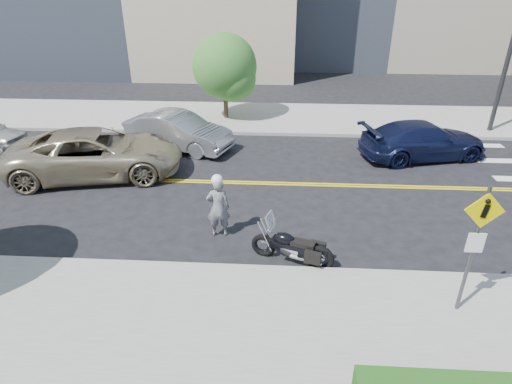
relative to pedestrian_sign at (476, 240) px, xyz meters
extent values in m
plane|color=black|center=(-4.20, 6.31, -1.96)|extent=(120.00, 120.00, 0.00)
cube|color=#9E9B91|center=(-4.20, -1.19, -1.89)|extent=(60.00, 5.00, 0.15)
cube|color=#9E9B91|center=(-4.20, 13.81, -1.89)|extent=(60.00, 5.00, 0.15)
cylinder|color=black|center=(5.80, 12.31, 1.69)|extent=(0.20, 0.20, 7.00)
cylinder|color=#4C4C51|center=(0.00, 0.01, -0.31)|extent=(0.08, 0.08, 3.00)
cube|color=#F9D800|center=(0.00, -0.02, 0.69)|extent=(0.78, 0.03, 0.78)
cube|color=white|center=(0.00, -0.02, -0.06)|extent=(0.35, 0.03, 0.45)
imported|color=#B6B5BB|center=(-5.66, 2.88, -1.06)|extent=(0.71, 0.51, 1.80)
sphere|color=white|center=(-5.66, 2.88, -0.21)|extent=(0.32, 0.32, 0.32)
imported|color=tan|center=(-10.68, 6.68, -1.11)|extent=(6.60, 4.02, 1.71)
imported|color=#929498|center=(-8.31, 9.53, -1.20)|extent=(4.90, 3.16, 1.53)
imported|color=#151C41|center=(1.75, 9.11, -1.22)|extent=(5.43, 3.26, 1.47)
cylinder|color=#382619|center=(-6.76, 13.50, -0.23)|extent=(0.22, 0.22, 3.46)
sphere|color=#326F23|center=(-6.76, 13.50, 0.74)|extent=(3.11, 3.11, 3.11)
camera|label=1|loc=(-3.99, -7.44, 4.80)|focal=30.00mm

